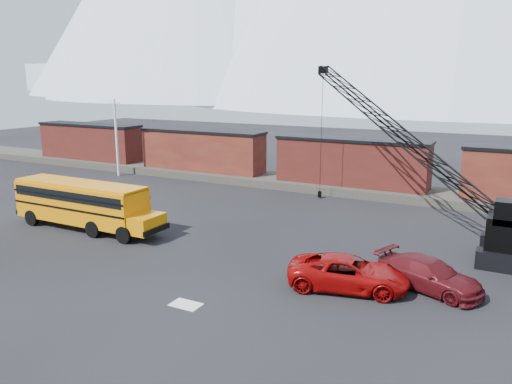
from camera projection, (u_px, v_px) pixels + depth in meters
ground at (223, 273)px, 26.23m from camera, size 160.00×160.00×0.00m
gravel_berm at (350, 188)px, 45.11m from camera, size 120.00×5.00×0.70m
boxcar_west_far at (90, 141)px, 59.19m from camera, size 13.70×3.10×4.17m
boxcar_west_near at (202, 150)px, 51.89m from camera, size 13.70×3.10×4.17m
boxcar_mid at (352, 162)px, 44.58m from camera, size 13.70×3.10×4.17m
utility_pole at (116, 137)px, 51.79m from camera, size 1.40×0.24×8.00m
snow_patch at (186, 305)px, 22.55m from camera, size 1.40×0.90×0.02m
school_bus at (84, 203)px, 33.64m from camera, size 11.65×2.65×3.19m
red_pickup at (348, 273)px, 24.13m from camera, size 6.26×3.93×1.61m
maroon_suv at (429, 274)px, 24.07m from camera, size 5.66×3.85×1.52m
crawler_crane at (397, 132)px, 33.97m from camera, size 19.21×12.03×11.21m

